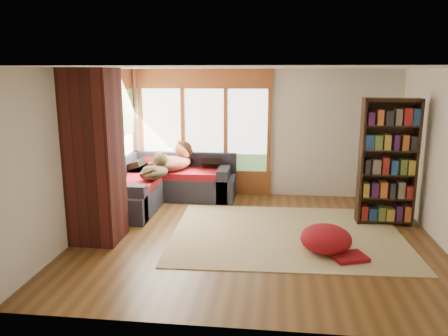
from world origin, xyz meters
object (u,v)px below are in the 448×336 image
(brick_chimney, at_px, (94,157))
(bookshelf, at_px, (388,163))
(dog_tan, at_px, (174,161))
(dog_brindle, at_px, (156,171))
(area_rug, at_px, (287,234))
(pouf, at_px, (326,238))
(sectional_sofa, at_px, (161,187))

(brick_chimney, height_order, bookshelf, brick_chimney)
(dog_tan, height_order, dog_brindle, dog_tan)
(brick_chimney, bearing_deg, area_rug, 10.50)
(brick_chimney, xyz_separation_m, pouf, (3.43, -0.09, -1.09))
(sectional_sofa, xyz_separation_m, area_rug, (2.45, -1.51, -0.30))
(sectional_sofa, bearing_deg, dog_tan, 44.07)
(brick_chimney, distance_m, pouf, 3.60)
(brick_chimney, xyz_separation_m, dog_brindle, (0.48, 1.60, -0.56))
(brick_chimney, bearing_deg, pouf, -1.47)
(sectional_sofa, height_order, dog_tan, dog_tan)
(area_rug, height_order, dog_tan, dog_tan)
(dog_tan, bearing_deg, brick_chimney, -154.75)
(brick_chimney, distance_m, dog_tan, 2.44)
(brick_chimney, height_order, pouf, brick_chimney)
(area_rug, distance_m, bookshelf, 2.09)
(brick_chimney, height_order, dog_tan, brick_chimney)
(area_rug, relative_size, bookshelf, 1.71)
(brick_chimney, distance_m, bookshelf, 4.72)
(brick_chimney, height_order, dog_brindle, brick_chimney)
(brick_chimney, xyz_separation_m, sectional_sofa, (0.45, 2.05, -1.00))
(brick_chimney, distance_m, sectional_sofa, 2.32)
(pouf, height_order, dog_brindle, dog_brindle)
(dog_brindle, bearing_deg, bookshelf, -80.62)
(dog_tan, bearing_deg, area_rug, -86.77)
(sectional_sofa, height_order, bookshelf, bookshelf)
(pouf, distance_m, dog_tan, 3.69)
(area_rug, distance_m, dog_brindle, 2.74)
(sectional_sofa, relative_size, area_rug, 0.61)
(sectional_sofa, relative_size, pouf, 3.00)
(brick_chimney, bearing_deg, dog_tan, 73.72)
(brick_chimney, xyz_separation_m, area_rug, (2.89, 0.54, -1.29))
(dog_tan, relative_size, dog_brindle, 1.26)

